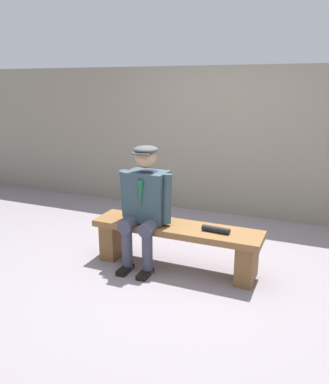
% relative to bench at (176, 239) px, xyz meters
% --- Properties ---
extents(ground_plane, '(30.00, 30.00, 0.00)m').
position_rel_bench_xyz_m(ground_plane, '(0.00, 0.00, -0.32)').
color(ground_plane, gray).
extents(bench, '(1.80, 0.43, 0.48)m').
position_rel_bench_xyz_m(bench, '(0.00, 0.00, 0.00)').
color(bench, brown).
rests_on(bench, ground).
extents(seated_man, '(0.59, 0.59, 1.30)m').
position_rel_bench_xyz_m(seated_man, '(0.33, 0.05, 0.40)').
color(seated_man, '#32464E').
rests_on(seated_man, ground).
extents(rolled_magazine, '(0.29, 0.08, 0.06)m').
position_rel_bench_xyz_m(rolled_magazine, '(-0.44, 0.03, 0.18)').
color(rolled_magazine, black).
rests_on(rolled_magazine, bench).
extents(stadium_wall, '(12.00, 0.24, 2.16)m').
position_rel_bench_xyz_m(stadium_wall, '(0.00, -2.08, 0.76)').
color(stadium_wall, gray).
rests_on(stadium_wall, ground).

